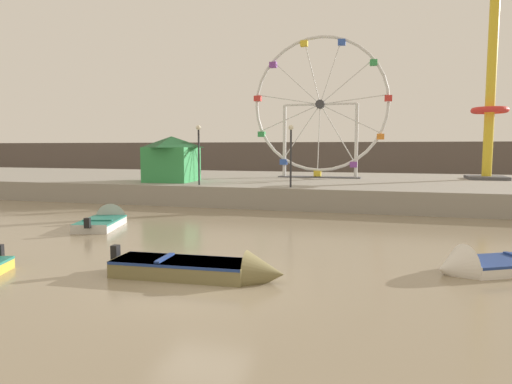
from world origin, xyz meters
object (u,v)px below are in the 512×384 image
motorboat_pale_grey (107,220)px  ferris_wheel_white_frame (320,107)px  drop_tower_yellow_tower (490,103)px  carnival_booth_green_kiosk (172,158)px  motorboat_white_red_stripe (484,266)px  promenade_lamp_far (199,146)px  promenade_lamp_near (291,146)px  motorboat_olive_wood (210,269)px

motorboat_pale_grey → ferris_wheel_white_frame: size_ratio=0.37×
drop_tower_yellow_tower → carnival_booth_green_kiosk: 24.10m
motorboat_pale_grey → drop_tower_yellow_tower: (20.33, 19.29, 6.86)m
motorboat_pale_grey → drop_tower_yellow_tower: drop_tower_yellow_tower is taller
motorboat_white_red_stripe → ferris_wheel_white_frame: ferris_wheel_white_frame is taller
drop_tower_yellow_tower → promenade_lamp_far: (-19.04, -10.96, -3.24)m
motorboat_white_red_stripe → promenade_lamp_far: promenade_lamp_far is taller
promenade_lamp_far → motorboat_white_red_stripe: bearing=-40.7°
ferris_wheel_white_frame → promenade_lamp_near: bearing=-92.4°
motorboat_white_red_stripe → ferris_wheel_white_frame: bearing=-98.9°
promenade_lamp_near → promenade_lamp_far: 6.07m
motorboat_olive_wood → carnival_booth_green_kiosk: 20.51m
motorboat_white_red_stripe → motorboat_pale_grey: size_ratio=1.02×
ferris_wheel_white_frame → carnival_booth_green_kiosk: bearing=-143.7°
ferris_wheel_white_frame → drop_tower_yellow_tower: (12.58, 1.56, 0.14)m
motorboat_white_red_stripe → promenade_lamp_far: (-14.53, 12.50, 3.64)m
motorboat_white_red_stripe → promenade_lamp_near: size_ratio=1.11×
promenade_lamp_near → motorboat_white_red_stripe: bearing=-55.6°
motorboat_white_red_stripe → promenade_lamp_near: promenade_lamp_near is taller
carnival_booth_green_kiosk → promenade_lamp_near: promenade_lamp_near is taller
carnival_booth_green_kiosk → promenade_lamp_near: size_ratio=1.08×
ferris_wheel_white_frame → motorboat_white_red_stripe: bearing=-69.8°
motorboat_olive_wood → carnival_booth_green_kiosk: size_ratio=1.28×
motorboat_olive_wood → motorboat_white_red_stripe: (7.67, 2.86, -0.07)m
motorboat_pale_grey → carnival_booth_green_kiosk: (-1.81, 10.70, 2.77)m
motorboat_white_red_stripe → promenade_lamp_far: 19.51m
drop_tower_yellow_tower → motorboat_pale_grey: bearing=-136.5°
motorboat_pale_grey → ferris_wheel_white_frame: (7.75, 17.73, 6.72)m
carnival_booth_green_kiosk → promenade_lamp_far: bearing=-41.6°
promenade_lamp_near → motorboat_olive_wood: bearing=-87.0°
motorboat_olive_wood → drop_tower_yellow_tower: (12.18, 26.32, 6.81)m
motorboat_olive_wood → motorboat_white_red_stripe: 8.18m
motorboat_olive_wood → ferris_wheel_white_frame: (-0.40, 24.75, 6.67)m
ferris_wheel_white_frame → promenade_lamp_far: ferris_wheel_white_frame is taller
motorboat_olive_wood → promenade_lamp_far: promenade_lamp_far is taller
motorboat_white_red_stripe → carnival_booth_green_kiosk: 23.23m
drop_tower_yellow_tower → carnival_booth_green_kiosk: size_ratio=3.48×
motorboat_pale_grey → ferris_wheel_white_frame: bearing=-39.6°
drop_tower_yellow_tower → carnival_booth_green_kiosk: (-22.14, -8.59, -4.09)m
drop_tower_yellow_tower → promenade_lamp_near: bearing=-139.4°
promenade_lamp_near → drop_tower_yellow_tower: bearing=40.6°
ferris_wheel_white_frame → carnival_booth_green_kiosk: 12.51m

